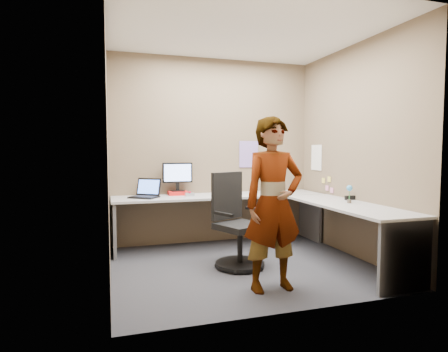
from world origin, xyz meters
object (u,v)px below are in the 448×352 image
object	(u,v)px
monitor	(178,174)
office_chair	(236,229)
person	(273,204)
desk	(265,210)

from	to	relation	value
monitor	office_chair	bearing A→B (deg)	-67.07
office_chair	person	size ratio (longest dim) A/B	0.64
desk	monitor	bearing A→B (deg)	142.26
desk	office_chair	world-z (taller)	office_chair
desk	person	size ratio (longest dim) A/B	1.77
office_chair	desk	bearing A→B (deg)	10.48
office_chair	person	distance (m)	0.90
desk	monitor	distance (m)	1.34
desk	person	world-z (taller)	person
office_chair	person	bearing A→B (deg)	-106.45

